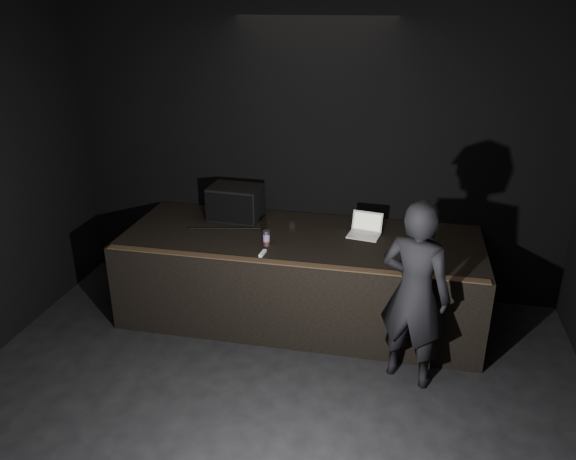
{
  "coord_description": "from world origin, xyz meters",
  "views": [
    {
      "loc": [
        1.06,
        -2.95,
        3.48
      ],
      "look_at": [
        -0.05,
        2.3,
        1.25
      ],
      "focal_mm": 35.0,
      "sensor_mm": 36.0,
      "label": 1
    }
  ],
  "objects_px": {
    "laptop": "(365,229)",
    "stage_riser": "(300,276)",
    "stage_monitor": "(236,203)",
    "person": "(415,294)",
    "beer_can": "(266,238)"
  },
  "relations": [
    {
      "from": "laptop",
      "to": "stage_monitor",
      "type": "bearing_deg",
      "value": -176.75
    },
    {
      "from": "laptop",
      "to": "beer_can",
      "type": "xyz_separation_m",
      "value": [
        -1.02,
        -0.53,
        0.02
      ]
    },
    {
      "from": "beer_can",
      "to": "stage_monitor",
      "type": "bearing_deg",
      "value": 128.4
    },
    {
      "from": "stage_riser",
      "to": "beer_can",
      "type": "xyz_separation_m",
      "value": [
        -0.32,
        -0.32,
        0.59
      ]
    },
    {
      "from": "stage_riser",
      "to": "person",
      "type": "bearing_deg",
      "value": -36.97
    },
    {
      "from": "stage_riser",
      "to": "laptop",
      "type": "height_order",
      "value": "laptop"
    },
    {
      "from": "laptop",
      "to": "stage_riser",
      "type": "bearing_deg",
      "value": -153.77
    },
    {
      "from": "stage_monitor",
      "to": "person",
      "type": "xyz_separation_m",
      "value": [
        2.13,
        -1.33,
        -0.27
      ]
    },
    {
      "from": "stage_riser",
      "to": "person",
      "type": "height_order",
      "value": "person"
    },
    {
      "from": "beer_can",
      "to": "person",
      "type": "height_order",
      "value": "person"
    },
    {
      "from": "beer_can",
      "to": "person",
      "type": "bearing_deg",
      "value": -21.89
    },
    {
      "from": "stage_riser",
      "to": "laptop",
      "type": "xyz_separation_m",
      "value": [
        0.7,
        0.21,
        0.56
      ]
    },
    {
      "from": "stage_riser",
      "to": "stage_monitor",
      "type": "xyz_separation_m",
      "value": [
        -0.87,
        0.38,
        0.7
      ]
    },
    {
      "from": "person",
      "to": "stage_riser",
      "type": "bearing_deg",
      "value": -14.85
    },
    {
      "from": "stage_monitor",
      "to": "beer_can",
      "type": "distance_m",
      "value": 0.9
    }
  ]
}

